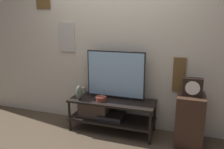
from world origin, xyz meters
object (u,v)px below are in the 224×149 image
at_px(vase_urn_stoneware, 79,93).
at_px(mantel_clock, 192,87).
at_px(candle_jar, 83,90).
at_px(television, 115,75).
at_px(vase_wide_bowl, 101,99).

height_order(vase_urn_stoneware, mantel_clock, mantel_clock).
height_order(candle_jar, mantel_clock, mantel_clock).
relative_size(television, vase_wide_bowl, 5.48).
relative_size(television, vase_urn_stoneware, 4.14).
distance_m(television, candle_jar, 0.68).
height_order(vase_urn_stoneware, candle_jar, vase_urn_stoneware).
relative_size(vase_urn_stoneware, mantel_clock, 0.87).
relative_size(vase_wide_bowl, mantel_clock, 0.66).
bearing_deg(vase_wide_bowl, candle_jar, 150.20).
relative_size(television, candle_jar, 9.28).
bearing_deg(vase_wide_bowl, mantel_clock, 2.11).
relative_size(television, mantel_clock, 3.60).
bearing_deg(mantel_clock, candle_jar, 173.44).
xyz_separation_m(television, candle_jar, (-0.59, 0.06, -0.33)).
bearing_deg(candle_jar, vase_urn_stoneware, -73.05).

